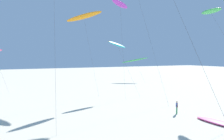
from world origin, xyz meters
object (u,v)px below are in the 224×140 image
flying_kite_6 (135,60)px  grounded_kite_1 (222,123)px  flying_kite_2 (117,45)px  flying_kite_5 (84,16)px  person_mid_field (177,107)px  flying_kite_1 (120,4)px  flying_kite_4 (211,11)px

flying_kite_6 → grounded_kite_1: 43.98m
flying_kite_2 → flying_kite_6: (17.68, 20.54, -3.28)m
flying_kite_5 → grounded_kite_1: bearing=-72.4°
grounded_kite_1 → flying_kite_6: bearing=69.3°
flying_kite_2 → person_mid_field: (1.10, -14.56, -8.99)m
flying_kite_1 → flying_kite_6: (16.06, 18.81, -11.43)m
flying_kite_6 → flying_kite_5: bearing=-143.9°
person_mid_field → flying_kite_2: bearing=94.3°
flying_kite_1 → person_mid_field: bearing=-91.8°
flying_kite_1 → person_mid_field: flying_kite_1 is taller
flying_kite_5 → person_mid_field: bearing=-70.8°
person_mid_field → flying_kite_1: bearing=88.2°
grounded_kite_1 → person_mid_field: (-1.22, 5.60, 0.77)m
flying_kite_1 → flying_kite_6: flying_kite_1 is taller
person_mid_field → flying_kite_6: bearing=64.7°
flying_kite_2 → flying_kite_5: 8.50m
flying_kite_1 → grounded_kite_1: 28.29m
flying_kite_6 → person_mid_field: flying_kite_6 is taller
flying_kite_4 → person_mid_field: 15.73m
flying_kite_2 → flying_kite_4: 16.57m
flying_kite_5 → flying_kite_2: bearing=-35.6°
flying_kite_1 → grounded_kite_1: (0.70, -21.89, -17.91)m
flying_kite_1 → flying_kite_6: size_ratio=1.98×
flying_kite_4 → person_mid_field: flying_kite_4 is taller
grounded_kite_1 → flying_kite_2: bearing=96.6°
flying_kite_1 → person_mid_field: size_ratio=11.18×
flying_kite_4 → flying_kite_6: flying_kite_4 is taller
flying_kite_2 → flying_kite_5: (-5.30, 3.80, 5.45)m
flying_kite_6 → grounded_kite_1: flying_kite_6 is taller
flying_kite_5 → flying_kite_4: bearing=-49.9°
flying_kite_1 → flying_kite_2: (-1.62, -1.73, -8.15)m
flying_kite_1 → grounded_kite_1: size_ratio=3.01×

